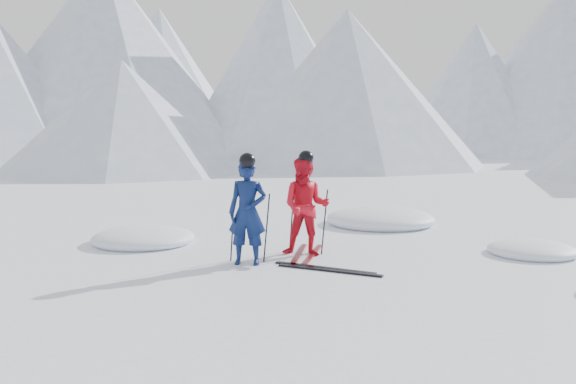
# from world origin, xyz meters

# --- Properties ---
(ground) EXTENTS (160.00, 160.00, 0.00)m
(ground) POSITION_xyz_m (0.00, 0.00, 0.00)
(ground) COLOR white
(ground) RESTS_ON ground
(mountain_range) EXTENTS (106.15, 62.94, 15.53)m
(mountain_range) POSITION_xyz_m (5.71, 35.31, 6.72)
(mountain_range) COLOR #B2BCD1
(mountain_range) RESTS_ON ground
(skier_blue) EXTENTS (0.65, 0.45, 1.68)m
(skier_blue) POSITION_xyz_m (-2.44, -0.28, 0.84)
(skier_blue) COLOR #0C1B49
(skier_blue) RESTS_ON ground
(skier_red) EXTENTS (0.85, 0.68, 1.70)m
(skier_red) POSITION_xyz_m (-1.66, 0.61, 0.85)
(skier_red) COLOR red
(skier_red) RESTS_ON ground
(pole_blue_left) EXTENTS (0.11, 0.08, 1.12)m
(pole_blue_left) POSITION_xyz_m (-2.74, -0.13, 0.56)
(pole_blue_left) COLOR black
(pole_blue_left) RESTS_ON ground
(pole_blue_right) EXTENTS (0.11, 0.07, 1.12)m
(pole_blue_right) POSITION_xyz_m (-2.19, -0.03, 0.56)
(pole_blue_right) COLOR black
(pole_blue_right) RESTS_ON ground
(pole_red_left) EXTENTS (0.11, 0.09, 1.13)m
(pole_red_left) POSITION_xyz_m (-1.96, 0.86, 0.57)
(pole_red_left) COLOR black
(pole_red_left) RESTS_ON ground
(pole_red_right) EXTENTS (0.11, 0.08, 1.13)m
(pole_red_right) POSITION_xyz_m (-1.36, 0.76, 0.57)
(pole_red_right) COLOR black
(pole_red_right) RESTS_ON ground
(ski_worn_left) EXTENTS (0.22, 1.70, 0.03)m
(ski_worn_left) POSITION_xyz_m (-1.78, 0.61, 0.01)
(ski_worn_left) COLOR black
(ski_worn_left) RESTS_ON ground
(ski_worn_right) EXTENTS (0.10, 1.70, 0.03)m
(ski_worn_right) POSITION_xyz_m (-1.54, 0.61, 0.01)
(ski_worn_right) COLOR black
(ski_worn_right) RESTS_ON ground
(ski_loose_a) EXTENTS (1.66, 0.56, 0.03)m
(ski_loose_a) POSITION_xyz_m (-1.19, -0.35, 0.01)
(ski_loose_a) COLOR black
(ski_loose_a) RESTS_ON ground
(ski_loose_b) EXTENTS (1.67, 0.50, 0.03)m
(ski_loose_b) POSITION_xyz_m (-1.09, -0.50, 0.01)
(ski_loose_b) COLOR black
(ski_loose_b) RESTS_ON ground
(snow_lumps) EXTENTS (9.52, 7.37, 0.54)m
(snow_lumps) POSITION_xyz_m (-1.10, 2.64, 0.00)
(snow_lumps) COLOR white
(snow_lumps) RESTS_ON ground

